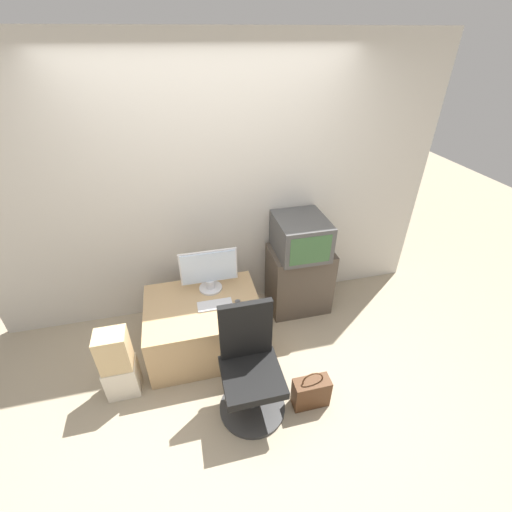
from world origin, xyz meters
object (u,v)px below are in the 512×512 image
(mouse, at_px, (238,301))
(handbag, at_px, (311,392))
(crt_tv, at_px, (301,236))
(cardboard_box_lower, at_px, (123,377))
(office_chair, at_px, (250,371))
(keyboard, at_px, (215,305))
(main_monitor, at_px, (209,271))

(mouse, relative_size, handbag, 0.14)
(mouse, distance_m, crt_tv, 0.88)
(crt_tv, distance_m, cardboard_box_lower, 2.01)
(crt_tv, relative_size, office_chair, 0.57)
(mouse, bearing_deg, handbag, -60.60)
(keyboard, distance_m, handbag, 1.08)
(cardboard_box_lower, bearing_deg, main_monitor, 32.88)
(crt_tv, distance_m, handbag, 1.41)
(keyboard, xyz_separation_m, mouse, (0.20, -0.00, 0.01))
(keyboard, xyz_separation_m, office_chair, (0.17, -0.65, -0.14))
(mouse, bearing_deg, main_monitor, 129.80)
(main_monitor, bearing_deg, handbag, -57.80)
(office_chair, bearing_deg, cardboard_box_lower, 160.26)
(main_monitor, height_order, handbag, main_monitor)
(crt_tv, bearing_deg, office_chair, -125.80)
(office_chair, relative_size, handbag, 2.54)
(keyboard, distance_m, mouse, 0.20)
(main_monitor, distance_m, mouse, 0.38)
(cardboard_box_lower, distance_m, handbag, 1.56)
(main_monitor, xyz_separation_m, cardboard_box_lower, (-0.83, -0.54, -0.57))
(crt_tv, xyz_separation_m, cardboard_box_lower, (-1.75, -0.67, -0.74))
(handbag, bearing_deg, mouse, 119.40)
(keyboard, bearing_deg, main_monitor, 91.46)
(handbag, bearing_deg, office_chair, 164.79)
(main_monitor, distance_m, cardboard_box_lower, 1.14)
(cardboard_box_lower, bearing_deg, mouse, 15.31)
(office_chair, bearing_deg, crt_tv, 54.20)
(mouse, relative_size, crt_tv, 0.10)
(main_monitor, relative_size, handbag, 1.39)
(crt_tv, xyz_separation_m, office_chair, (-0.74, -1.03, -0.51))
(keyboard, relative_size, cardboard_box_lower, 0.99)
(mouse, xyz_separation_m, handbag, (0.44, -0.77, -0.40))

